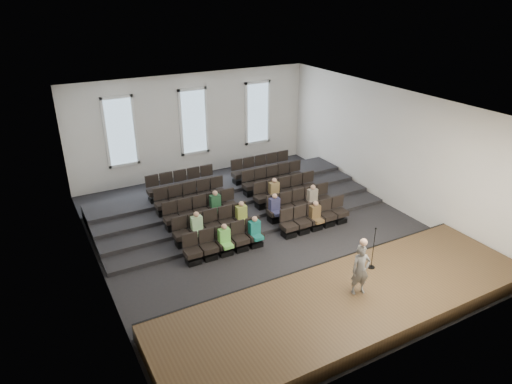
% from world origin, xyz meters
% --- Properties ---
extents(ground, '(14.00, 14.00, 0.00)m').
position_xyz_m(ground, '(0.00, 0.00, 0.00)').
color(ground, black).
rests_on(ground, ground).
extents(ceiling, '(12.00, 14.00, 0.02)m').
position_xyz_m(ceiling, '(0.00, 0.00, 5.01)').
color(ceiling, white).
rests_on(ceiling, ground).
extents(wall_back, '(12.00, 0.04, 5.00)m').
position_xyz_m(wall_back, '(0.00, 7.02, 2.50)').
color(wall_back, silver).
rests_on(wall_back, ground).
extents(wall_front, '(12.00, 0.04, 5.00)m').
position_xyz_m(wall_front, '(0.00, -7.02, 2.50)').
color(wall_front, silver).
rests_on(wall_front, ground).
extents(wall_left, '(0.04, 14.00, 5.00)m').
position_xyz_m(wall_left, '(-6.02, 0.00, 2.50)').
color(wall_left, silver).
rests_on(wall_left, ground).
extents(wall_right, '(0.04, 14.00, 5.00)m').
position_xyz_m(wall_right, '(6.02, 0.00, 2.50)').
color(wall_right, silver).
rests_on(wall_right, ground).
extents(stage, '(11.80, 3.60, 0.50)m').
position_xyz_m(stage, '(0.00, -5.10, 0.25)').
color(stage, '#46331E').
rests_on(stage, ground).
extents(stage_lip, '(11.80, 0.06, 0.52)m').
position_xyz_m(stage_lip, '(0.00, -3.33, 0.25)').
color(stage_lip, black).
rests_on(stage_lip, ground).
extents(risers, '(11.80, 4.80, 0.60)m').
position_xyz_m(risers, '(0.00, 3.17, 0.20)').
color(risers, black).
rests_on(risers, ground).
extents(seating_rows, '(6.80, 4.70, 1.67)m').
position_xyz_m(seating_rows, '(-0.00, 1.54, 0.68)').
color(seating_rows, black).
rests_on(seating_rows, ground).
extents(windows, '(8.44, 0.10, 3.24)m').
position_xyz_m(windows, '(0.00, 6.95, 2.70)').
color(windows, white).
rests_on(windows, wall_back).
extents(audience, '(5.45, 2.64, 1.10)m').
position_xyz_m(audience, '(-0.08, 0.34, 0.81)').
color(audience, '#6FD454').
rests_on(audience, seating_rows).
extents(speaker, '(0.64, 0.50, 1.55)m').
position_xyz_m(speaker, '(0.29, -5.06, 1.27)').
color(speaker, '#63615E').
rests_on(speaker, stage).
extents(mic_stand, '(0.24, 0.24, 1.44)m').
position_xyz_m(mic_stand, '(1.50, -4.25, 0.93)').
color(mic_stand, black).
rests_on(mic_stand, stage).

